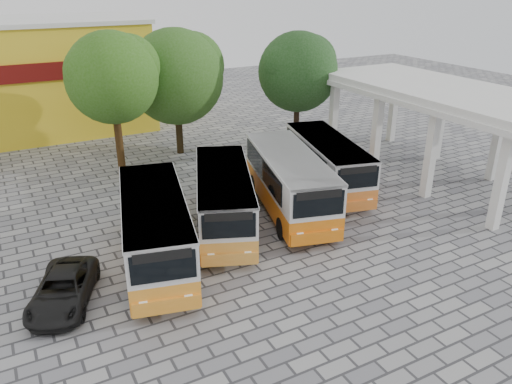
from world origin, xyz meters
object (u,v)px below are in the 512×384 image
parked_car (63,290)px  bus_far_right (327,161)px  bus_centre_right (289,180)px  bus_centre_left (224,197)px  bus_far_left (155,226)px

parked_car → bus_far_right: bearing=39.1°
bus_centre_right → bus_centre_left: bearing=-162.4°
bus_centre_left → bus_centre_right: 3.71m
bus_centre_right → parked_car: 11.81m
bus_far_right → parked_car: bus_far_right is taller
bus_far_left → bus_far_right: bearing=29.9°
bus_centre_right → parked_car: (-11.41, -2.81, -1.18)m
parked_car → bus_centre_right: bearing=36.4°
bus_centre_right → bus_far_right: (3.48, 1.62, -0.11)m
bus_far_right → bus_centre_right: bearing=-140.9°
bus_centre_left → bus_far_right: bearing=35.8°
bus_far_left → bus_centre_left: size_ratio=1.02×
bus_far_right → parked_car: (-14.89, -4.43, -1.07)m
bus_far_left → bus_centre_left: 4.07m
bus_far_left → bus_centre_left: (3.78, 1.49, -0.06)m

